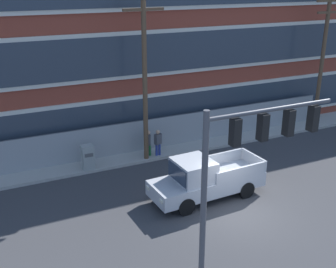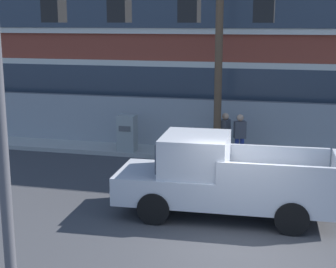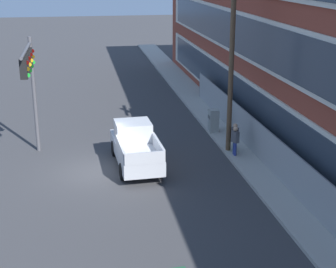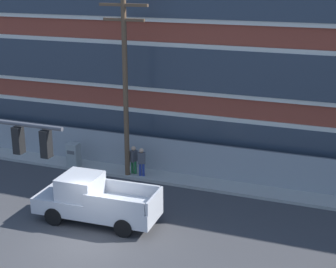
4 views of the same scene
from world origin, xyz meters
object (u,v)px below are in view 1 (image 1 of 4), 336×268
traffic_signal_mast (249,150)px  electrical_cabinet (88,158)px  pedestrian_by_fence (148,142)px  utility_pole_near_corner (145,70)px  pedestrian_near_cabinet (158,142)px  pickup_truck_silver (205,179)px  utility_pole_midblock (323,57)px

traffic_signal_mast → electrical_cabinet: bearing=105.7°
traffic_signal_mast → pedestrian_by_fence: traffic_signal_mast is taller
utility_pole_near_corner → pedestrian_near_cabinet: size_ratio=5.59×
traffic_signal_mast → electrical_cabinet: traffic_signal_mast is taller
utility_pole_near_corner → electrical_cabinet: 5.57m
pickup_truck_silver → electrical_cabinet: 6.60m
traffic_signal_mast → pedestrian_by_fence: (0.73, 10.28, -3.58)m
utility_pole_midblock → electrical_cabinet: utility_pole_midblock is taller
traffic_signal_mast → pedestrian_near_cabinet: traffic_signal_mast is taller
electrical_cabinet → pedestrian_by_fence: bearing=3.5°
traffic_signal_mast → pedestrian_by_fence: size_ratio=3.63×
utility_pole_midblock → utility_pole_near_corner: bearing=-178.7°
pedestrian_near_cabinet → utility_pole_near_corner: bearing=-171.2°
pedestrian_near_cabinet → pedestrian_by_fence: 0.55m
utility_pole_near_corner → electrical_cabinet: bearing=179.0°
utility_pole_near_corner → pedestrian_by_fence: (0.25, 0.27, -4.24)m
electrical_cabinet → pedestrian_by_fence: (3.56, 0.22, 0.23)m
pickup_truck_silver → pedestrian_by_fence: pickup_truck_silver is taller
traffic_signal_mast → pedestrian_near_cabinet: (1.26, 10.13, -3.58)m
traffic_signal_mast → pickup_truck_silver: traffic_signal_mast is taller
pickup_truck_silver → electrical_cabinet: (-4.15, 5.13, -0.22)m
pedestrian_near_cabinet → pedestrian_by_fence: bearing=163.9°
traffic_signal_mast → utility_pole_midblock: utility_pole_midblock is taller
utility_pole_near_corner → electrical_cabinet: utility_pole_near_corner is taller
pedestrian_near_cabinet → utility_pole_midblock: bearing=0.8°
utility_pole_midblock → electrical_cabinet: 16.47m
pickup_truck_silver → electrical_cabinet: bearing=128.9°
pickup_truck_silver → pedestrian_near_cabinet: size_ratio=3.30×
traffic_signal_mast → utility_pole_near_corner: size_ratio=0.65×
utility_pole_midblock → pedestrian_near_cabinet: 12.47m
pickup_truck_silver → electrical_cabinet: size_ratio=3.73×
pickup_truck_silver → utility_pole_near_corner: utility_pole_near_corner is taller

